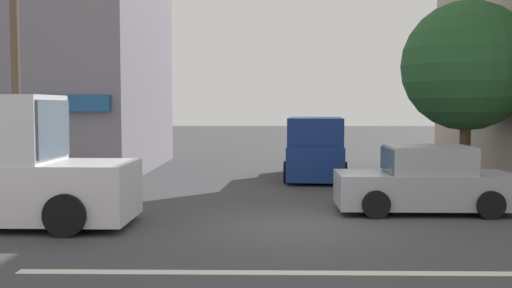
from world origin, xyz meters
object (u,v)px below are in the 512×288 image
object	(u,v)px
street_tree	(467,66)
van_crossing_leftbound	(315,149)
utility_pole_near_left	(15,34)
sedan_approaching_near	(425,182)

from	to	relation	value
street_tree	van_crossing_leftbound	bearing A→B (deg)	148.77
utility_pole_near_left	sedan_approaching_near	world-z (taller)	utility_pole_near_left
utility_pole_near_left	sedan_approaching_near	distance (m)	11.01
street_tree	utility_pole_near_left	world-z (taller)	utility_pole_near_left
utility_pole_near_left	van_crossing_leftbound	distance (m)	10.26
van_crossing_leftbound	street_tree	bearing A→B (deg)	-31.23
street_tree	van_crossing_leftbound	distance (m)	5.70
utility_pole_near_left	street_tree	bearing A→B (deg)	11.38
sedan_approaching_near	utility_pole_near_left	bearing A→B (deg)	172.21
sedan_approaching_near	van_crossing_leftbound	xyz separation A→B (m)	(-2.07, 6.53, 0.29)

